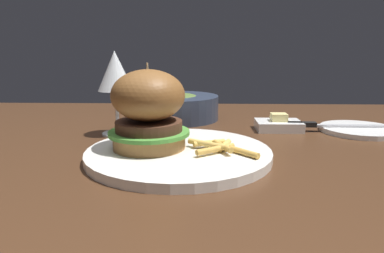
{
  "coord_description": "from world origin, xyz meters",
  "views": [
    {
      "loc": [
        0.07,
        -0.61,
        0.91
      ],
      "look_at": [
        0.05,
        -0.06,
        0.78
      ],
      "focal_mm": 32.0,
      "sensor_mm": 36.0,
      "label": 1
    }
  ],
  "objects_px": {
    "main_plate": "(179,153)",
    "bread_plate": "(359,130)",
    "burger_sandwich": "(148,109)",
    "table_knife": "(334,125)",
    "wine_glass": "(115,74)",
    "soup_bowl": "(175,106)",
    "butter_dish": "(278,125)"
  },
  "relations": [
    {
      "from": "main_plate",
      "to": "burger_sandwich",
      "type": "relative_size",
      "value": 2.18
    },
    {
      "from": "table_knife",
      "to": "soup_bowl",
      "type": "height_order",
      "value": "soup_bowl"
    },
    {
      "from": "table_knife",
      "to": "main_plate",
      "type": "bearing_deg",
      "value": -149.05
    },
    {
      "from": "main_plate",
      "to": "butter_dish",
      "type": "height_order",
      "value": "butter_dish"
    },
    {
      "from": "main_plate",
      "to": "butter_dish",
      "type": "bearing_deg",
      "value": 44.95
    },
    {
      "from": "bread_plate",
      "to": "table_knife",
      "type": "relative_size",
      "value": 0.65
    },
    {
      "from": "butter_dish",
      "to": "soup_bowl",
      "type": "xyz_separation_m",
      "value": [
        -0.23,
        0.11,
        0.02
      ]
    },
    {
      "from": "burger_sandwich",
      "to": "wine_glass",
      "type": "bearing_deg",
      "value": 121.09
    },
    {
      "from": "burger_sandwich",
      "to": "wine_glass",
      "type": "xyz_separation_m",
      "value": [
        -0.09,
        0.14,
        0.05
      ]
    },
    {
      "from": "bread_plate",
      "to": "butter_dish",
      "type": "relative_size",
      "value": 1.65
    },
    {
      "from": "bread_plate",
      "to": "butter_dish",
      "type": "xyz_separation_m",
      "value": [
        -0.17,
        0.01,
        0.01
      ]
    },
    {
      "from": "main_plate",
      "to": "bread_plate",
      "type": "bearing_deg",
      "value": 27.09
    },
    {
      "from": "burger_sandwich",
      "to": "butter_dish",
      "type": "xyz_separation_m",
      "value": [
        0.25,
        0.19,
        -0.06
      ]
    },
    {
      "from": "wine_glass",
      "to": "soup_bowl",
      "type": "distance_m",
      "value": 0.21
    },
    {
      "from": "bread_plate",
      "to": "wine_glass",
      "type": "bearing_deg",
      "value": -175.69
    },
    {
      "from": "wine_glass",
      "to": "table_knife",
      "type": "height_order",
      "value": "wine_glass"
    },
    {
      "from": "bread_plate",
      "to": "burger_sandwich",
      "type": "bearing_deg",
      "value": -156.38
    },
    {
      "from": "burger_sandwich",
      "to": "table_knife",
      "type": "relative_size",
      "value": 0.56
    },
    {
      "from": "table_knife",
      "to": "butter_dish",
      "type": "height_order",
      "value": "butter_dish"
    },
    {
      "from": "main_plate",
      "to": "burger_sandwich",
      "type": "xyz_separation_m",
      "value": [
        -0.05,
        0.01,
        0.07
      ]
    },
    {
      "from": "main_plate",
      "to": "soup_bowl",
      "type": "distance_m",
      "value": 0.32
    },
    {
      "from": "wine_glass",
      "to": "bread_plate",
      "type": "relative_size",
      "value": 1.07
    },
    {
      "from": "main_plate",
      "to": "table_knife",
      "type": "xyz_separation_m",
      "value": [
        0.31,
        0.19,
        0.01
      ]
    },
    {
      "from": "butter_dish",
      "to": "soup_bowl",
      "type": "distance_m",
      "value": 0.26
    },
    {
      "from": "table_knife",
      "to": "soup_bowl",
      "type": "bearing_deg",
      "value": 159.89
    },
    {
      "from": "main_plate",
      "to": "burger_sandwich",
      "type": "distance_m",
      "value": 0.08
    },
    {
      "from": "soup_bowl",
      "to": "butter_dish",
      "type": "bearing_deg",
      "value": -26.41
    },
    {
      "from": "bread_plate",
      "to": "table_knife",
      "type": "xyz_separation_m",
      "value": [
        -0.05,
        0.0,
        0.01
      ]
    },
    {
      "from": "burger_sandwich",
      "to": "wine_glass",
      "type": "distance_m",
      "value": 0.17
    },
    {
      "from": "bread_plate",
      "to": "butter_dish",
      "type": "bearing_deg",
      "value": 175.61
    },
    {
      "from": "bread_plate",
      "to": "table_knife",
      "type": "bearing_deg",
      "value": 178.77
    },
    {
      "from": "burger_sandwich",
      "to": "main_plate",
      "type": "bearing_deg",
      "value": -7.5
    }
  ]
}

